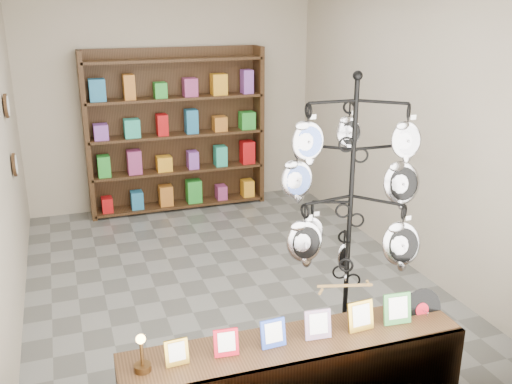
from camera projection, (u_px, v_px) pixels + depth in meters
ground at (225, 276)px, 6.06m from camera, size 5.00×5.00×0.00m
room_envelope at (222, 102)px, 5.47m from camera, size 5.00×5.00×5.00m
display_tree at (351, 196)px, 4.45m from camera, size 1.24×1.24×2.29m
front_shelf at (295, 377)px, 3.95m from camera, size 2.38×0.54×0.84m
back_shelving at (176, 136)px, 7.78m from camera, size 2.42×0.36×2.20m
wall_clocks at (10, 136)px, 5.68m from camera, size 0.03×0.24×0.84m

